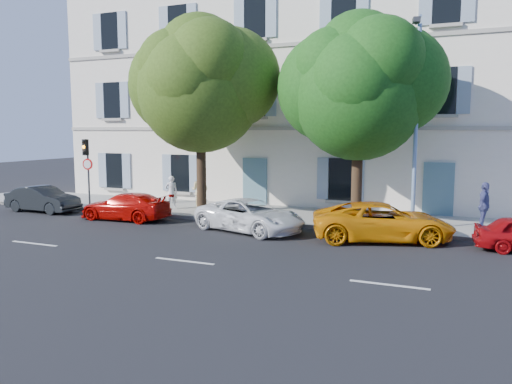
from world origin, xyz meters
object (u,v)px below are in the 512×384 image
at_px(car_red_coupe, 126,206).
at_px(pedestrian_b, 200,190).
at_px(car_white_coupe, 250,215).
at_px(pedestrian_c, 484,206).
at_px(traffic_light, 86,158).
at_px(street_lamp, 416,115).
at_px(car_yellow_supercar, 383,222).
at_px(tree_left, 200,91).
at_px(pedestrian_a, 171,192).
at_px(road_sign, 88,172).
at_px(car_dark_sedan, 43,199).
at_px(tree_right, 359,94).

height_order(car_red_coupe, pedestrian_b, pedestrian_b).
xyz_separation_m(car_white_coupe, pedestrian_c, (8.36, 3.12, 0.43)).
xyz_separation_m(traffic_light, street_lamp, (15.29, 0.14, 1.92)).
xyz_separation_m(street_lamp, pedestrian_c, (2.49, 1.28, -3.42)).
xyz_separation_m(car_yellow_supercar, tree_left, (-8.31, 1.82, 4.96)).
height_order(pedestrian_a, pedestrian_b, pedestrian_b).
bearing_deg(car_yellow_supercar, street_lamp, -47.22).
bearing_deg(car_red_coupe, traffic_light, -115.37).
bearing_deg(road_sign, pedestrian_a, 15.11).
height_order(car_yellow_supercar, pedestrian_a, pedestrian_a).
xyz_separation_m(street_lamp, pedestrian_b, (-9.87, 1.42, -3.42)).
relative_size(tree_left, pedestrian_c, 4.72).
xyz_separation_m(car_dark_sedan, car_red_coupe, (5.02, -0.22, -0.03)).
relative_size(traffic_light, pedestrian_c, 1.84).
xyz_separation_m(pedestrian_a, pedestrian_b, (1.31, 0.47, 0.11)).
relative_size(car_red_coupe, road_sign, 1.71).
xyz_separation_m(car_red_coupe, car_yellow_supercar, (11.02, 0.12, 0.09)).
bearing_deg(car_yellow_supercar, tree_right, 16.29).
relative_size(tree_left, street_lamp, 1.12).
height_order(car_red_coupe, street_lamp, street_lamp).
bearing_deg(pedestrian_b, car_dark_sedan, 20.96).
bearing_deg(traffic_light, car_dark_sedan, -141.39).
bearing_deg(pedestrian_a, pedestrian_c, 144.25).
relative_size(car_dark_sedan, car_red_coupe, 0.92).
distance_m(street_lamp, pedestrian_c, 4.42).
relative_size(road_sign, street_lamp, 0.31).
height_order(car_dark_sedan, car_red_coupe, car_dark_sedan).
height_order(car_dark_sedan, pedestrian_a, pedestrian_a).
xyz_separation_m(car_dark_sedan, tree_right, (14.70, 1.90, 4.68)).
bearing_deg(car_red_coupe, street_lamp, 96.47).
bearing_deg(tree_right, pedestrian_c, 9.75).
bearing_deg(road_sign, pedestrian_c, 4.56).
distance_m(car_yellow_supercar, pedestrian_b, 9.49).
bearing_deg(car_red_coupe, car_dark_sedan, -93.93).
bearing_deg(tree_left, pedestrian_a, 162.10).
height_order(car_white_coupe, pedestrian_a, pedestrian_a).
bearing_deg(car_dark_sedan, tree_right, -81.69).
bearing_deg(tree_right, pedestrian_b, 172.94).
bearing_deg(car_yellow_supercar, pedestrian_a, 58.71).
distance_m(road_sign, pedestrian_b, 5.63).
relative_size(car_dark_sedan, tree_left, 0.44).
xyz_separation_m(car_yellow_supercar, road_sign, (-14.36, 1.39, 1.19)).
bearing_deg(traffic_light, tree_left, 4.08).
relative_size(car_red_coupe, car_white_coupe, 0.91).
xyz_separation_m(car_red_coupe, car_white_coupe, (6.02, -0.20, 0.03)).
xyz_separation_m(tree_left, street_lamp, (9.17, -0.30, -1.17)).
bearing_deg(car_dark_sedan, car_white_coupe, -91.21).
distance_m(car_red_coupe, tree_left, 6.05).
bearing_deg(car_red_coupe, tree_left, 124.28).
distance_m(tree_left, traffic_light, 6.87).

